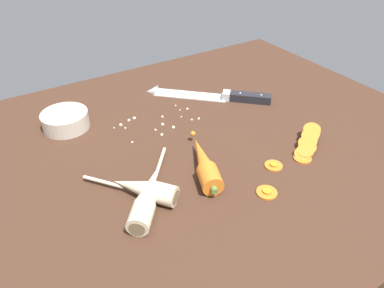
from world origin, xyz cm
name	(u,v)px	position (x,y,z in cm)	size (l,w,h in cm)	color
ground_plane	(187,152)	(0.00, 0.00, -2.00)	(120.00, 90.00, 4.00)	#42281C
chefs_knife	(205,95)	(16.15, 16.84, 0.65)	(27.51, 26.32, 4.18)	silver
whole_carrot	(204,164)	(-1.96, -9.82, 2.10)	(9.38, 19.14, 4.20)	orange
parsnip_front	(144,189)	(-15.48, -10.04, 1.98)	(13.79, 16.74, 4.00)	beige
parsnip_mid_left	(148,196)	(-15.80, -12.14, 1.98)	(16.74, 19.72, 4.00)	beige
carrot_slice_stack	(307,144)	(21.77, -15.19, 1.34)	(11.18, 8.44, 4.26)	orange
carrot_slice_stray_near	(274,165)	(11.22, -16.02, 0.36)	(3.73, 3.73, 0.70)	orange
carrot_slice_stray_mid	(267,192)	(4.59, -21.40, 0.36)	(3.98, 3.98, 0.70)	orange
prep_bowl	(65,120)	(-20.83, 21.79, 2.15)	(11.00, 11.00, 4.00)	beige
mince_crumbs	(153,121)	(-2.06, 12.69, 0.36)	(20.34, 11.04, 0.84)	beige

